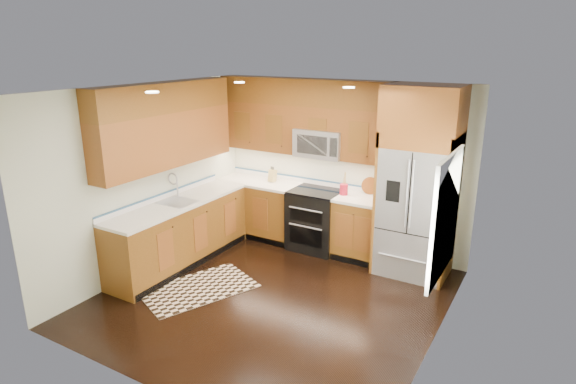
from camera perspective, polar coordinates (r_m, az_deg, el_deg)
The scene contains 16 objects.
ground at distance 6.26m, azimuth -1.84°, elevation -12.40°, with size 4.00×4.00×0.00m, color black.
wall_back at distance 7.44m, azimuth 6.27°, elevation 3.13°, with size 4.00×0.02×2.60m, color silver.
wall_left at distance 6.97m, azimuth -16.04°, elevation 1.60°, with size 0.02×4.00×2.60m, color silver.
wall_right at distance 5.02m, azimuth 17.80°, elevation -4.55°, with size 0.02×4.00×2.60m, color silver.
window at distance 5.18m, azimuth 18.16°, elevation -2.76°, with size 0.04×1.10×1.30m.
base_cabinets at distance 7.38m, azimuth -6.30°, elevation -3.91°, with size 2.85×3.00×0.90m.
countertop at distance 7.23m, azimuth -4.97°, elevation -0.36°, with size 2.86×3.01×0.04m.
upper_cabinets at distance 7.07m, azimuth -5.27°, elevation 8.44°, with size 2.85×3.00×1.15m.
range at distance 7.50m, azimuth 3.27°, elevation -3.32°, with size 0.76×0.67×0.95m.
microwave at distance 7.28m, azimuth 3.90°, elevation 5.80°, with size 0.76×0.40×0.42m.
refrigerator at distance 6.68m, azimuth 15.16°, elevation 1.06°, with size 0.98×0.75×2.60m.
sink_faucet at distance 7.02m, azimuth -13.01°, elevation -0.66°, with size 0.54×0.44×0.37m.
rug at distance 6.57m, azimuth -10.56°, elevation -11.15°, with size 0.85×1.42×0.01m, color black.
knife_block at distance 7.82m, azimuth -1.86°, elevation 1.98°, with size 0.09×0.13×0.25m.
utensil_crock at distance 7.17m, azimuth 6.64°, elevation 0.59°, with size 0.13×0.13×0.34m.
cutting_board at distance 7.29m, azimuth 9.67°, elevation -0.16°, with size 0.26×0.26×0.02m, color brown.
Camera 1 is at (2.91, -4.60, 3.08)m, focal length 30.00 mm.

